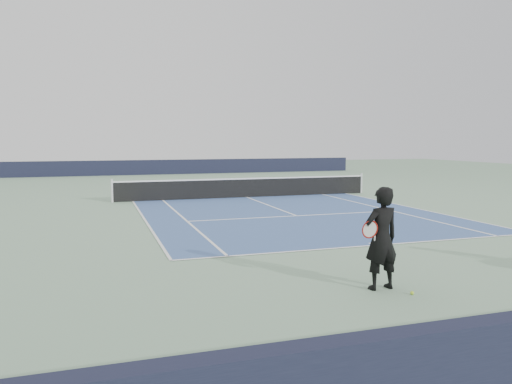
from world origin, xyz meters
name	(u,v)px	position (x,y,z in m)	size (l,w,h in m)	color
ground	(247,197)	(0.00, 0.00, 0.00)	(80.00, 80.00, 0.00)	gray
court_surface	(247,197)	(0.00, 0.00, 0.01)	(10.97, 23.77, 0.01)	#3B588D
tennis_net	(247,187)	(0.00, 0.00, 0.50)	(12.90, 0.10, 1.07)	silver
windscreen_far	(184,167)	(0.00, 17.88, 0.60)	(30.00, 0.25, 1.20)	black
tennis_player	(381,238)	(-2.01, -15.33, 0.98)	(0.84, 0.59, 1.97)	black
tennis_ball	(412,293)	(-1.64, -15.83, 0.03)	(0.07, 0.07, 0.07)	#C0E82F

